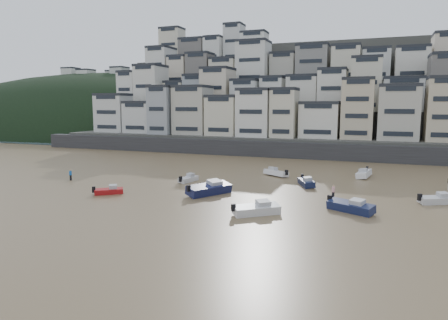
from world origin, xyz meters
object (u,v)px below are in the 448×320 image
at_px(boat_d, 438,198).
at_px(boat_c, 209,188).
at_px(person_pink, 333,192).
at_px(boat_i, 364,173).
at_px(boat_j, 109,190).
at_px(boat_e, 306,181).
at_px(boat_b, 351,205).
at_px(boat_h, 276,172).
at_px(boat_a, 257,208).
at_px(person_blue, 71,175).
at_px(boat_f, 188,178).

bearing_deg(boat_d, boat_c, 164.53).
height_order(boat_d, person_pink, person_pink).
xyz_separation_m(boat_i, boat_j, (-31.38, -24.81, -0.22)).
xyz_separation_m(boat_c, boat_e, (11.07, 10.28, -0.24)).
bearing_deg(boat_b, boat_c, -160.72).
xyz_separation_m(boat_e, boat_h, (-6.01, 6.35, -0.02)).
relative_size(boat_c, boat_e, 1.34).
relative_size(boat_a, boat_b, 0.99).
distance_m(boat_b, boat_e, 14.31).
distance_m(boat_c, boat_d, 28.01).
xyz_separation_m(boat_d, person_blue, (-51.70, -3.68, 0.21)).
distance_m(boat_c, boat_e, 15.11).
height_order(boat_c, boat_j, boat_c).
xyz_separation_m(boat_d, boat_j, (-40.13, -9.57, -0.11)).
height_order(boat_f, person_blue, person_blue).
bearing_deg(person_blue, boat_a, -14.78).
bearing_deg(boat_j, person_pink, -20.42).
xyz_separation_m(boat_e, person_blue, (-35.25, -8.74, 0.17)).
height_order(boat_a, boat_b, boat_b).
height_order(boat_b, boat_i, boat_b).
height_order(boat_d, boat_i, boat_i).
height_order(boat_e, boat_f, boat_e).
relative_size(boat_b, boat_j, 1.41).
bearing_deg(boat_a, boat_c, 101.80).
bearing_deg(boat_h, boat_e, 165.21).
distance_m(boat_h, person_pink, 16.71).
xyz_separation_m(boat_i, person_pink, (-3.24, -16.84, 0.10)).
distance_m(boat_b, person_blue, 42.33).
bearing_deg(person_pink, boat_a, -123.12).
relative_size(boat_i, person_blue, 3.25).
relative_size(boat_a, boat_d, 1.16).
distance_m(boat_c, person_pink, 15.95).
distance_m(boat_a, boat_e, 17.56).
bearing_deg(boat_i, boat_h, -65.53).
xyz_separation_m(boat_b, person_blue, (-42.16, 3.80, 0.10)).
xyz_separation_m(boat_f, boat_i, (25.16, 13.46, 0.20)).
xyz_separation_m(boat_e, person_pink, (4.46, -6.67, 0.17)).
distance_m(boat_b, boat_d, 12.13).
height_order(boat_b, boat_c, boat_c).
distance_m(boat_a, person_blue, 33.85).
distance_m(boat_a, boat_h, 23.98).
bearing_deg(boat_f, boat_c, -127.08).
relative_size(boat_a, boat_h, 1.12).
height_order(boat_b, person_pink, person_pink).
bearing_deg(boat_b, boat_e, 145.28).
bearing_deg(person_blue, boat_b, -5.14).
relative_size(boat_b, boat_d, 1.18).
bearing_deg(boat_j, person_blue, 116.78).
distance_m(boat_d, boat_j, 41.26).
bearing_deg(boat_f, boat_b, -100.29).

